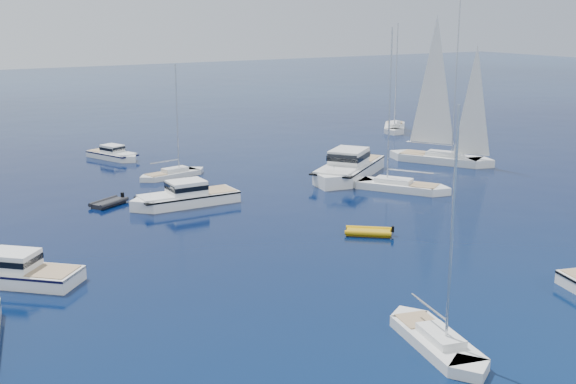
# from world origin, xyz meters

# --- Properties ---
(ground) EXTENTS (400.00, 400.00, 0.00)m
(ground) POSITION_xyz_m (0.00, 0.00, 0.00)
(ground) COLOR #082650
(ground) RESTS_ON ground
(motor_cruiser_centre) EXTENTS (10.32, 3.25, 2.70)m
(motor_cruiser_centre) POSITION_xyz_m (-1.50, 35.06, 0.00)
(motor_cruiser_centre) COLOR white
(motor_cruiser_centre) RESTS_ON ground
(motor_cruiser_far_l) EXTENTS (9.02, 8.71, 2.52)m
(motor_cruiser_far_l) POSITION_xyz_m (-18.11, 23.34, 0.00)
(motor_cruiser_far_l) COLOR white
(motor_cruiser_far_l) RESTS_ON ground
(motor_cruiser_distant) EXTENTS (13.54, 11.45, 3.60)m
(motor_cruiser_distant) POSITION_xyz_m (16.90, 36.72, 0.00)
(motor_cruiser_distant) COLOR white
(motor_cruiser_distant) RESTS_ON ground
(motor_cruiser_horizon) EXTENTS (5.00, 8.05, 2.03)m
(motor_cruiser_horizon) POSITION_xyz_m (-0.34, 58.03, 0.00)
(motor_cruiser_horizon) COLOR white
(motor_cruiser_horizon) RESTS_ON ground
(sailboat_fore) EXTENTS (4.13, 8.92, 12.70)m
(sailboat_fore) POSITION_xyz_m (-1.73, 2.89, 0.00)
(sailboat_fore) COLOR silver
(sailboat_fore) RESTS_ON ground
(sailboat_mid_r) EXTENTS (8.03, 10.31, 15.47)m
(sailboat_mid_r) POSITION_xyz_m (17.77, 29.85, 0.00)
(sailboat_mid_r) COLOR white
(sailboat_mid_r) RESTS_ON ground
(sailboat_centre) EXTENTS (8.16, 3.52, 11.63)m
(sailboat_centre) POSITION_xyz_m (1.79, 45.85, 0.00)
(sailboat_centre) COLOR silver
(sailboat_centre) RESTS_ON ground
(sailboat_sails_r) EXTENTS (9.02, 12.39, 18.29)m
(sailboat_sails_r) POSITION_xyz_m (30.02, 37.47, 0.00)
(sailboat_sails_r) COLOR white
(sailboat_sails_r) RESTS_ON ground
(sailboat_sails_far) EXTENTS (8.75, 9.66, 15.24)m
(sailboat_sails_far) POSITION_xyz_m (40.14, 57.99, 0.00)
(sailboat_sails_far) COLOR white
(sailboat_sails_far) RESTS_ON ground
(tender_yellow) EXTENTS (4.05, 3.84, 0.95)m
(tender_yellow) POSITION_xyz_m (6.82, 19.86, 0.00)
(tender_yellow) COLOR #C4910B
(tender_yellow) RESTS_ON ground
(tender_grey_far) EXTENTS (4.02, 3.43, 0.95)m
(tender_grey_far) POSITION_xyz_m (-7.18, 38.33, 0.00)
(tender_grey_far) COLOR black
(tender_grey_far) RESTS_ON ground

